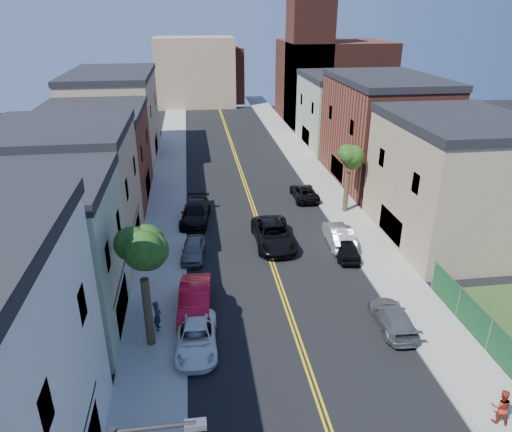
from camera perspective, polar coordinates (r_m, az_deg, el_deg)
name	(u,v)px	position (r m, az deg, el deg)	size (l,w,h in m)	color
sidewalk_left	(168,182)	(49.75, -10.63, 4.08)	(3.20, 100.00, 0.15)	gray
sidewalk_right	(316,175)	(51.35, 7.29, 4.93)	(3.20, 100.00, 0.15)	gray
curb_left	(185,181)	(49.68, -8.62, 4.20)	(0.30, 100.00, 0.15)	gray
curb_right	(300,176)	(50.93, 5.38, 4.86)	(0.30, 100.00, 0.15)	gray
bldg_left_palegrn	(28,265)	(27.44, -25.89, -5.41)	(9.00, 8.00, 8.50)	gray
bldg_left_tan_near	(67,198)	(35.20, -21.96, 2.03)	(9.00, 10.00, 9.00)	#998466
bldg_left_brick	(95,159)	(45.53, -18.90, 6.55)	(9.00, 12.00, 8.00)	brown
bldg_left_tan_far	(115,118)	(58.75, -16.71, 11.27)	(9.00, 16.00, 9.50)	#998466
bldg_right_tan	(452,184)	(38.24, 22.69, 3.58)	(9.00, 12.00, 9.00)	#998466
bldg_right_brick	(382,133)	(50.11, 15.03, 9.71)	(9.00, 14.00, 10.00)	brown
bldg_right_palegrn	(340,113)	(63.09, 10.18, 12.23)	(9.00, 12.00, 8.50)	gray
church	(327,74)	(77.54, 8.64, 16.69)	(16.20, 14.20, 22.60)	#4C2319
backdrop_left	(195,72)	(89.49, -7.40, 16.88)	(14.00, 8.00, 12.00)	#998466
backdrop_center	(216,75)	(93.71, -4.86, 16.68)	(10.00, 8.00, 10.00)	brown
fence_right	(507,355)	(26.83, 28.14, -14.62)	(0.04, 15.00, 1.90)	#143F1E
tree_left_mid	(140,235)	(23.29, -13.89, -2.24)	(5.20, 5.20, 9.29)	#392D1C
tree_right_far	(350,149)	(40.56, 11.31, 7.95)	(4.40, 4.40, 8.03)	#392D1C
red_sedan	(195,300)	(28.30, -7.42, -10.10)	(1.78, 5.11, 1.68)	red
white_pickup	(196,338)	(25.79, -7.26, -14.42)	(2.17, 4.72, 1.31)	white
grey_car_left	(193,249)	(34.23, -7.61, -4.03)	(1.58, 3.93, 1.34)	slate
black_car_left	(195,213)	(39.90, -7.35, 0.38)	(2.24, 5.50, 1.60)	black
grey_car_right	(393,318)	(28.10, 16.25, -11.75)	(1.79, 4.39, 1.27)	#525459
black_car_right	(346,248)	(34.73, 10.90, -3.84)	(1.58, 3.92, 1.34)	black
silver_car_right	(339,235)	(36.29, 9.99, -2.31)	(1.64, 4.71, 1.55)	#AFB3B7
dark_car_right_far	(304,192)	(44.72, 5.86, 2.88)	(2.13, 4.62, 1.28)	black
black_suv_lane	(273,234)	(35.75, 2.13, -2.24)	(2.80, 6.08, 1.69)	black
pedestrian_left	(157,316)	(27.04, -11.86, -11.73)	(0.65, 0.43, 1.80)	#26282E
pedestrian_right	(501,407)	(24.03, 27.55, -19.79)	(0.83, 0.64, 1.70)	#9E2918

